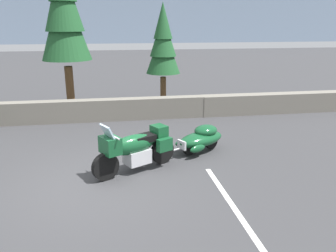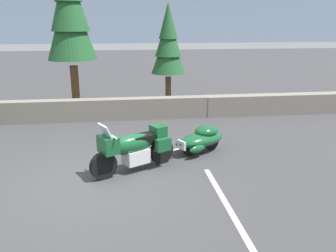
{
  "view_description": "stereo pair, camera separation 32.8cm",
  "coord_description": "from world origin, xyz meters",
  "px_view_note": "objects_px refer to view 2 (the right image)",
  "views": [
    {
      "loc": [
        0.51,
        -7.41,
        3.55
      ],
      "look_at": [
        1.98,
        1.42,
        0.85
      ],
      "focal_mm": 36.74,
      "sensor_mm": 36.0,
      "label": 1
    },
    {
      "loc": [
        0.83,
        -7.46,
        3.55
      ],
      "look_at": [
        1.98,
        1.42,
        0.85
      ],
      "focal_mm": 36.74,
      "sensor_mm": 36.0,
      "label": 2
    }
  ],
  "objects_px": {
    "pine_tree_secondary": "(168,42)",
    "touring_motorcycle": "(134,147)",
    "pine_tree_tall": "(69,7)",
    "car_shaped_trailer": "(202,138)"
  },
  "relations": [
    {
      "from": "touring_motorcycle",
      "to": "car_shaped_trailer",
      "type": "height_order",
      "value": "touring_motorcycle"
    },
    {
      "from": "pine_tree_tall",
      "to": "touring_motorcycle",
      "type": "bearing_deg",
      "value": -71.05
    },
    {
      "from": "car_shaped_trailer",
      "to": "touring_motorcycle",
      "type": "bearing_deg",
      "value": -151.96
    },
    {
      "from": "touring_motorcycle",
      "to": "pine_tree_secondary",
      "type": "height_order",
      "value": "pine_tree_secondary"
    },
    {
      "from": "pine_tree_tall",
      "to": "car_shaped_trailer",
      "type": "bearing_deg",
      "value": -51.9
    },
    {
      "from": "touring_motorcycle",
      "to": "car_shaped_trailer",
      "type": "relative_size",
      "value": 1.0
    },
    {
      "from": "car_shaped_trailer",
      "to": "pine_tree_secondary",
      "type": "bearing_deg",
      "value": 91.84
    },
    {
      "from": "car_shaped_trailer",
      "to": "pine_tree_secondary",
      "type": "height_order",
      "value": "pine_tree_secondary"
    },
    {
      "from": "pine_tree_tall",
      "to": "pine_tree_secondary",
      "type": "relative_size",
      "value": 1.49
    },
    {
      "from": "pine_tree_secondary",
      "to": "touring_motorcycle",
      "type": "bearing_deg",
      "value": -104.24
    }
  ]
}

